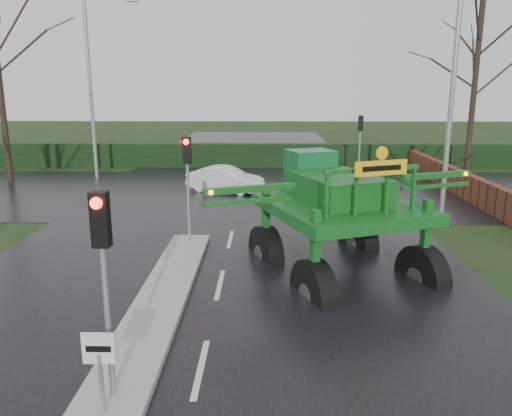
{
  "coord_description": "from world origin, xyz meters",
  "views": [
    {
      "loc": [
        1.16,
        -8.17,
        5.02
      ],
      "look_at": [
        0.94,
        4.33,
        2.0
      ],
      "focal_mm": 35.0,
      "sensor_mm": 36.0,
      "label": 1
    }
  ],
  "objects_px": {
    "traffic_signal_near": "(103,252)",
    "white_sedan": "(226,192)",
    "traffic_signal_far": "(360,132)",
    "crop_sprayer": "(312,209)",
    "keep_left_sign": "(100,360)",
    "street_light_left_far": "(94,70)",
    "traffic_signal_mid": "(187,166)",
    "street_light_right": "(447,62)"
  },
  "relations": [
    {
      "from": "traffic_signal_near",
      "to": "white_sedan",
      "type": "relative_size",
      "value": 0.93
    },
    {
      "from": "traffic_signal_far",
      "to": "crop_sprayer",
      "type": "height_order",
      "value": "crop_sprayer"
    },
    {
      "from": "keep_left_sign",
      "to": "street_light_left_far",
      "type": "relative_size",
      "value": 0.14
    },
    {
      "from": "traffic_signal_near",
      "to": "street_light_left_far",
      "type": "distance_m",
      "value": 22.37
    },
    {
      "from": "keep_left_sign",
      "to": "street_light_left_far",
      "type": "height_order",
      "value": "street_light_left_far"
    },
    {
      "from": "street_light_left_far",
      "to": "traffic_signal_near",
      "type": "bearing_deg",
      "value": -71.83
    },
    {
      "from": "keep_left_sign",
      "to": "traffic_signal_mid",
      "type": "xyz_separation_m",
      "value": [
        0.0,
        8.99,
        1.53
      ]
    },
    {
      "from": "traffic_signal_mid",
      "to": "white_sedan",
      "type": "bearing_deg",
      "value": 86.42
    },
    {
      "from": "street_light_left_far",
      "to": "crop_sprayer",
      "type": "height_order",
      "value": "street_light_left_far"
    },
    {
      "from": "traffic_signal_near",
      "to": "keep_left_sign",
      "type": "bearing_deg",
      "value": -90.0
    },
    {
      "from": "traffic_signal_mid",
      "to": "traffic_signal_far",
      "type": "bearing_deg",
      "value": 58.07
    },
    {
      "from": "crop_sprayer",
      "to": "traffic_signal_mid",
      "type": "bearing_deg",
      "value": 111.63
    },
    {
      "from": "crop_sprayer",
      "to": "white_sedan",
      "type": "bearing_deg",
      "value": 82.7
    },
    {
      "from": "traffic_signal_mid",
      "to": "street_light_right",
      "type": "height_order",
      "value": "street_light_right"
    },
    {
      "from": "traffic_signal_near",
      "to": "traffic_signal_mid",
      "type": "height_order",
      "value": "same"
    },
    {
      "from": "keep_left_sign",
      "to": "white_sedan",
      "type": "relative_size",
      "value": 0.36
    },
    {
      "from": "traffic_signal_mid",
      "to": "traffic_signal_far",
      "type": "xyz_separation_m",
      "value": [
        7.8,
        12.52,
        0.0
      ]
    },
    {
      "from": "street_light_right",
      "to": "crop_sprayer",
      "type": "relative_size",
      "value": 1.3
    },
    {
      "from": "traffic_signal_near",
      "to": "traffic_signal_far",
      "type": "relative_size",
      "value": 1.0
    },
    {
      "from": "traffic_signal_near",
      "to": "white_sedan",
      "type": "height_order",
      "value": "traffic_signal_near"
    },
    {
      "from": "street_light_right",
      "to": "traffic_signal_near",
      "type": "bearing_deg",
      "value": -126.13
    },
    {
      "from": "street_light_left_far",
      "to": "white_sedan",
      "type": "relative_size",
      "value": 2.63
    },
    {
      "from": "traffic_signal_far",
      "to": "traffic_signal_near",
      "type": "bearing_deg",
      "value": 69.64
    },
    {
      "from": "traffic_signal_mid",
      "to": "crop_sprayer",
      "type": "relative_size",
      "value": 0.46
    },
    {
      "from": "keep_left_sign",
      "to": "street_light_right",
      "type": "bearing_deg",
      "value": 54.88
    },
    {
      "from": "street_light_left_far",
      "to": "crop_sprayer",
      "type": "distance_m",
      "value": 19.85
    },
    {
      "from": "crop_sprayer",
      "to": "street_light_left_far",
      "type": "bearing_deg",
      "value": 101.34
    },
    {
      "from": "street_light_left_far",
      "to": "crop_sprayer",
      "type": "xyz_separation_m",
      "value": [
        10.51,
        -16.39,
        -3.83
      ]
    },
    {
      "from": "street_light_right",
      "to": "street_light_left_far",
      "type": "relative_size",
      "value": 1.0
    },
    {
      "from": "traffic_signal_mid",
      "to": "street_light_left_far",
      "type": "relative_size",
      "value": 0.35
    },
    {
      "from": "traffic_signal_far",
      "to": "street_light_right",
      "type": "bearing_deg",
      "value": 101.95
    },
    {
      "from": "keep_left_sign",
      "to": "traffic_signal_mid",
      "type": "bearing_deg",
      "value": 90.0
    },
    {
      "from": "traffic_signal_mid",
      "to": "street_light_right",
      "type": "xyz_separation_m",
      "value": [
        9.49,
        4.51,
        3.4
      ]
    },
    {
      "from": "street_light_right",
      "to": "traffic_signal_far",
      "type": "bearing_deg",
      "value": 101.95
    },
    {
      "from": "traffic_signal_far",
      "to": "white_sedan",
      "type": "bearing_deg",
      "value": 29.11
    },
    {
      "from": "keep_left_sign",
      "to": "crop_sprayer",
      "type": "bearing_deg",
      "value": 54.7
    },
    {
      "from": "traffic_signal_mid",
      "to": "white_sedan",
      "type": "xyz_separation_m",
      "value": [
        0.53,
        8.47,
        -2.59
      ]
    },
    {
      "from": "street_light_right",
      "to": "white_sedan",
      "type": "xyz_separation_m",
      "value": [
        -8.96,
        3.96,
        -5.99
      ]
    },
    {
      "from": "traffic_signal_near",
      "to": "white_sedan",
      "type": "xyz_separation_m",
      "value": [
        0.53,
        16.97,
        -2.59
      ]
    },
    {
      "from": "keep_left_sign",
      "to": "traffic_signal_near",
      "type": "distance_m",
      "value": 1.61
    },
    {
      "from": "traffic_signal_near",
      "to": "traffic_signal_far",
      "type": "xyz_separation_m",
      "value": [
        7.8,
        21.02,
        0.0
      ]
    },
    {
      "from": "traffic_signal_mid",
      "to": "traffic_signal_far",
      "type": "height_order",
      "value": "same"
    }
  ]
}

